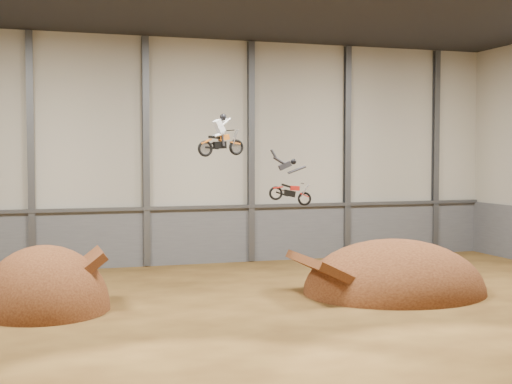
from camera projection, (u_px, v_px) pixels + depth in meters
floor at (278, 314)px, 30.42m from camera, size 40.00×40.00×0.00m
back_wall at (199, 152)px, 44.34m from camera, size 40.00×0.10×14.00m
lower_band_back at (200, 236)px, 44.52m from camera, size 39.80×0.18×3.50m
steel_rail at (200, 207)px, 44.28m from camera, size 39.80×0.35×0.20m
steel_column_1 at (31, 152)px, 41.16m from camera, size 0.40×0.36×13.90m
steel_column_2 at (146, 152)px, 43.15m from camera, size 0.40×0.36×13.90m
steel_column_3 at (251, 152)px, 45.15m from camera, size 0.40×0.36×13.90m
steel_column_4 at (347, 152)px, 47.14m from camera, size 0.40×0.36×13.90m
steel_column_5 at (435, 152)px, 49.14m from camera, size 0.40×0.36×13.90m
takeoff_ramp at (45, 310)px, 31.34m from camera, size 5.69×6.57×5.69m
landing_ramp at (394, 292)px, 35.27m from camera, size 9.16×8.11×5.29m
fmx_rider_a at (221, 133)px, 33.73m from camera, size 2.62×1.41×2.27m
fmx_rider_b at (289, 178)px, 34.44m from camera, size 3.28×1.37×2.88m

